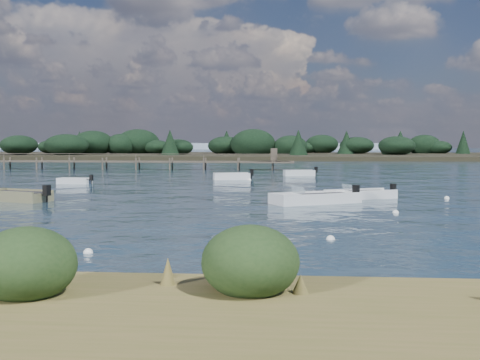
# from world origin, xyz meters

# --- Properties ---
(ground) EXTENTS (400.00, 400.00, 0.00)m
(ground) POSITION_xyz_m (0.00, 60.00, 0.00)
(ground) COLOR #162734
(ground) RESTS_ON ground
(shore_lip) EXTENTS (160.00, 0.60, 0.30)m
(shore_lip) POSITION_xyz_m (0.00, -12.20, 0.00)
(shore_lip) COLOR black
(shore_lip) RESTS_ON ground
(dinghy_mid_white_b) EXTENTS (4.73, 3.32, 1.18)m
(dinghy_mid_white_b) POSITION_xyz_m (10.30, 11.91, 0.15)
(dinghy_mid_white_b) COLOR silver
(dinghy_mid_white_b) RESTS_ON ground
(dinghy_mid_white_a) EXTENTS (5.53, 4.21, 1.32)m
(dinghy_mid_white_a) POSITION_xyz_m (7.29, 8.79, 0.17)
(dinghy_mid_white_a) COLOR silver
(dinghy_mid_white_a) RESTS_ON ground
(dinghy_mid_grey) EXTENTS (5.32, 3.30, 1.33)m
(dinghy_mid_grey) POSITION_xyz_m (-11.10, 8.87, 0.18)
(dinghy_mid_grey) COLOR #75714E
(dinghy_mid_grey) RESTS_ON ground
(tender_far_white) EXTENTS (3.83, 2.09, 1.28)m
(tender_far_white) POSITION_xyz_m (0.47, 29.31, 0.18)
(tender_far_white) COLOR silver
(tender_far_white) RESTS_ON ground
(tender_far_grey) EXTENTS (3.18, 1.57, 1.01)m
(tender_far_grey) POSITION_xyz_m (-12.35, 23.04, 0.14)
(tender_far_grey) COLOR silver
(tender_far_grey) RESTS_ON ground
(tender_far_grey_b) EXTENTS (3.61, 1.89, 1.21)m
(tender_far_grey_b) POSITION_xyz_m (6.89, 36.05, 0.17)
(tender_far_grey_b) COLOR silver
(tender_far_grey_b) RESTS_ON ground
(buoy_a) EXTENTS (0.32, 0.32, 0.32)m
(buoy_a) POSITION_xyz_m (-0.82, -7.50, 0.00)
(buoy_a) COLOR white
(buoy_a) RESTS_ON ground
(buoy_b) EXTENTS (0.32, 0.32, 0.32)m
(buoy_b) POSITION_xyz_m (11.17, 4.37, 0.00)
(buoy_b) COLOR white
(buoy_b) RESTS_ON ground
(buoy_c) EXTENTS (0.32, 0.32, 0.32)m
(buoy_c) POSITION_xyz_m (-11.25, 9.61, 0.00)
(buoy_c) COLOR white
(buoy_c) RESTS_ON ground
(buoy_d) EXTENTS (0.32, 0.32, 0.32)m
(buoy_d) POSITION_xyz_m (15.76, 12.30, 0.00)
(buoy_d) COLOR white
(buoy_d) RESTS_ON ground
(buoy_e) EXTENTS (0.32, 0.32, 0.32)m
(buoy_e) POSITION_xyz_m (2.17, 28.92, 0.00)
(buoy_e) COLOR white
(buoy_e) RESTS_ON ground
(buoy_extra_a) EXTENTS (0.32, 0.32, 0.32)m
(buoy_extra_a) POSITION_xyz_m (7.29, -4.14, 0.00)
(buoy_extra_a) COLOR white
(buoy_extra_a) RESTS_ON ground
(jetty) EXTENTS (64.50, 3.20, 3.40)m
(jetty) POSITION_xyz_m (-21.74, 47.99, 0.98)
(jetty) COLOR #4E4539
(jetty) RESTS_ON ground
(far_headland) EXTENTS (190.00, 40.00, 5.80)m
(far_headland) POSITION_xyz_m (25.00, 100.00, 1.96)
(far_headland) COLOR black
(far_headland) RESTS_ON ground
(distant_haze) EXTENTS (280.00, 20.00, 2.40)m
(distant_haze) POSITION_xyz_m (-90.00, 230.00, 0.00)
(distant_haze) COLOR #8898A8
(distant_haze) RESTS_ON ground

